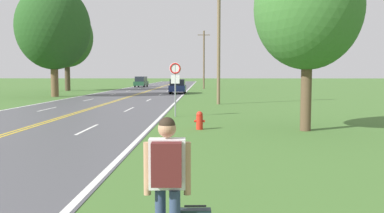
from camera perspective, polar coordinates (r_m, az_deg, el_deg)
hitchhiker_person at (r=4.91m, az=-3.51°, el=-9.08°), size 0.57×0.41×1.68m
fire_hydrant at (r=16.01m, az=1.06°, el=-1.94°), size 0.42×0.26×0.72m
traffic_sign at (r=20.70m, az=-2.37°, el=4.34°), size 0.60×0.10×2.77m
utility_pole_midground at (r=29.41m, az=3.76°, el=8.62°), size 1.80×0.24×8.20m
utility_pole_far at (r=59.44m, az=1.68°, el=6.69°), size 1.80×0.24×8.41m
tree_left_verge at (r=41.40m, az=-18.90°, el=10.45°), size 6.96×6.96×10.61m
tree_behind_sign at (r=55.38m, az=-17.20°, el=9.28°), size 6.73×6.73×10.79m
tree_mid_treeline at (r=16.34m, az=15.97°, el=13.12°), size 4.06×4.06×7.01m
car_dark_blue_hatchback_approaching at (r=45.77m, az=-2.03°, el=2.90°), size 1.84×4.32×1.59m
car_dark_green_van_mid_near at (r=68.11m, az=-7.16°, el=3.49°), size 1.90×4.36×1.76m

